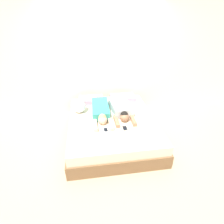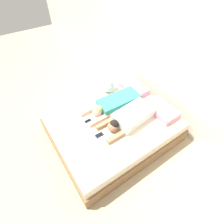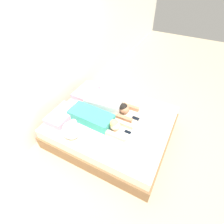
% 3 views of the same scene
% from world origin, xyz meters
% --- Properties ---
extents(ground_plane, '(12.00, 12.00, 0.00)m').
position_xyz_m(ground_plane, '(0.00, 0.00, 0.00)').
color(ground_plane, tan).
extents(wall_back, '(12.00, 0.06, 2.60)m').
position_xyz_m(wall_back, '(0.00, 1.17, 1.30)').
color(wall_back, silver).
rests_on(wall_back, ground_plane).
extents(bed, '(1.74, 2.04, 0.45)m').
position_xyz_m(bed, '(0.00, 0.00, 0.22)').
color(bed, brown).
rests_on(bed, ground_plane).
extents(pillow_head_left, '(0.57, 0.35, 0.11)m').
position_xyz_m(pillow_head_left, '(-0.38, 0.79, 0.51)').
color(pillow_head_left, pink).
rests_on(pillow_head_left, bed).
extents(pillow_head_right, '(0.57, 0.35, 0.11)m').
position_xyz_m(pillow_head_right, '(0.38, 0.79, 0.51)').
color(pillow_head_right, pink).
rests_on(pillow_head_right, bed).
extents(person_left, '(0.37, 1.11, 0.20)m').
position_xyz_m(person_left, '(-0.20, 0.19, 0.53)').
color(person_left, teal).
rests_on(person_left, bed).
extents(person_right, '(0.44, 0.98, 0.20)m').
position_xyz_m(person_right, '(0.22, 0.19, 0.55)').
color(person_right, silver).
rests_on(person_right, bed).
extents(cell_phone_left, '(0.08, 0.13, 0.01)m').
position_xyz_m(cell_phone_left, '(-0.17, -0.38, 0.46)').
color(cell_phone_left, silver).
rests_on(cell_phone_left, bed).
extents(cell_phone_right, '(0.08, 0.13, 0.01)m').
position_xyz_m(cell_phone_right, '(0.19, -0.37, 0.46)').
color(cell_phone_right, '#2D2D33').
rests_on(cell_phone_right, bed).
extents(plush_toy, '(0.29, 0.29, 0.30)m').
position_xyz_m(plush_toy, '(-0.65, 0.36, 0.60)').
color(plush_toy, white).
rests_on(plush_toy, bed).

